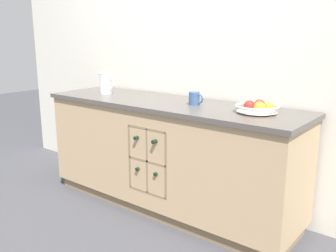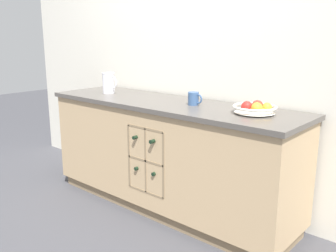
{
  "view_description": "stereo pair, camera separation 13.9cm",
  "coord_description": "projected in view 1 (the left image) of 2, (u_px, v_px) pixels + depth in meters",
  "views": [
    {
      "loc": [
        1.78,
        -2.25,
        1.38
      ],
      "look_at": [
        0.0,
        0.0,
        0.69
      ],
      "focal_mm": 40.0,
      "sensor_mm": 36.0,
      "label": 1
    },
    {
      "loc": [
        1.89,
        -2.16,
        1.38
      ],
      "look_at": [
        0.0,
        0.0,
        0.69
      ],
      "focal_mm": 40.0,
      "sensor_mm": 36.0,
      "label": 2
    }
  ],
  "objects": [
    {
      "name": "ground_plane",
      "position": [
        168.0,
        206.0,
        3.11
      ],
      "size": [
        14.0,
        14.0,
        0.0
      ],
      "primitive_type": "plane",
      "color": "#424247"
    },
    {
      "name": "back_wall",
      "position": [
        195.0,
        49.0,
        3.09
      ],
      "size": [
        4.55,
        0.06,
        2.55
      ],
      "primitive_type": "cube",
      "color": "silver",
      "rests_on": "ground_plane"
    },
    {
      "name": "kitchen_island",
      "position": [
        168.0,
        155.0,
        3.01
      ],
      "size": [
        2.19,
        0.64,
        0.88
      ],
      "color": "#8B7354",
      "rests_on": "ground_plane"
    },
    {
      "name": "fruit_bowl",
      "position": [
        257.0,
        107.0,
        2.48
      ],
      "size": [
        0.29,
        0.29,
        0.09
      ],
      "color": "silver",
      "rests_on": "kitchen_island"
    },
    {
      "name": "white_pitcher",
      "position": [
        106.0,
        83.0,
        3.29
      ],
      "size": [
        0.17,
        0.11,
        0.18
      ],
      "color": "white",
      "rests_on": "kitchen_island"
    },
    {
      "name": "ceramic_mug",
      "position": [
        195.0,
        98.0,
        2.77
      ],
      "size": [
        0.12,
        0.08,
        0.1
      ],
      "color": "#385684",
      "rests_on": "kitchen_island"
    }
  ]
}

